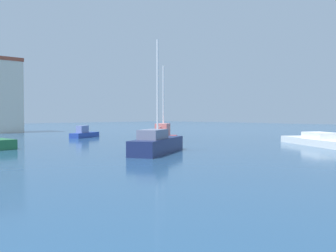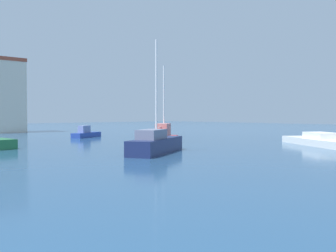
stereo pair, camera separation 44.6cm
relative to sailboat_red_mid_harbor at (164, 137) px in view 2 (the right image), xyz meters
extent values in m
plane|color=navy|center=(-7.36, 0.15, -0.58)|extent=(160.00, 160.00, 0.00)
cube|color=#B22823|center=(0.07, 0.05, -0.29)|extent=(5.60, 4.82, 0.59)
cube|color=#C4716E|center=(-0.18, -0.14, 0.59)|extent=(2.10, 1.95, 1.16)
cylinder|color=silver|center=(0.07, 0.05, 3.11)|extent=(0.12, 0.12, 6.20)
cylinder|color=silver|center=(-0.76, -0.58, 0.91)|extent=(1.67, 1.31, 0.08)
cube|color=white|center=(8.25, -10.19, -0.30)|extent=(6.70, 8.63, 0.57)
cube|color=silver|center=(8.32, -10.08, 0.23)|extent=(2.94, 3.27, 0.50)
cube|color=#19234C|center=(-5.62, -5.74, -0.10)|extent=(6.40, 4.63, 0.97)
cube|color=slate|center=(-6.37, -6.17, 0.69)|extent=(2.80, 2.34, 0.61)
cylinder|color=silver|center=(-5.62, -5.74, 3.62)|extent=(0.12, 0.12, 6.46)
cube|color=#233D93|center=(-0.61, 12.32, -0.32)|extent=(4.42, 3.15, 0.54)
cube|color=#6E7DB1|center=(-1.03, 12.09, 0.34)|extent=(1.65, 1.34, 0.78)
camera|label=1|loc=(-21.80, -24.44, 1.97)|focal=40.24mm
camera|label=2|loc=(-21.47, -24.74, 1.97)|focal=40.24mm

